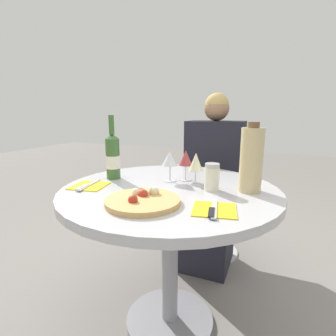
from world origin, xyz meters
name	(u,v)px	position (x,y,z in m)	size (l,w,h in m)	color
ground_plane	(170,321)	(0.00, 0.00, 0.00)	(12.00, 12.00, 0.00)	gray
dining_table	(170,213)	(0.00, 0.00, 0.59)	(0.98, 0.98, 0.71)	gray
chair_behind_diner	(215,196)	(0.04, 0.82, 0.42)	(0.44, 0.44, 0.85)	silver
seated_diner	(211,190)	(0.04, 0.67, 0.51)	(0.39, 0.48, 1.17)	black
pizza_large	(143,200)	(-0.02, -0.23, 0.72)	(0.28, 0.28, 0.05)	tan
wine_bottle	(113,156)	(-0.33, 0.04, 0.83)	(0.07, 0.07, 0.32)	#38602D
tall_carafe	(251,160)	(0.34, 0.08, 0.85)	(0.10, 0.10, 0.30)	tan
sugar_shaker	(212,177)	(0.18, 0.03, 0.77)	(0.07, 0.07, 0.12)	silver
wine_glass_front_left	(170,159)	(-0.04, 0.10, 0.82)	(0.08, 0.08, 0.15)	silver
wine_glass_front_right	(196,162)	(0.09, 0.10, 0.82)	(0.07, 0.07, 0.15)	silver
wine_glass_center	(186,159)	(0.02, 0.15, 0.82)	(0.07, 0.07, 0.15)	silver
place_setting_left	(89,186)	(-0.35, -0.13, 0.72)	(0.17, 0.19, 0.01)	yellow
place_setting_right	(214,209)	(0.25, -0.20, 0.72)	(0.18, 0.19, 0.01)	yellow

